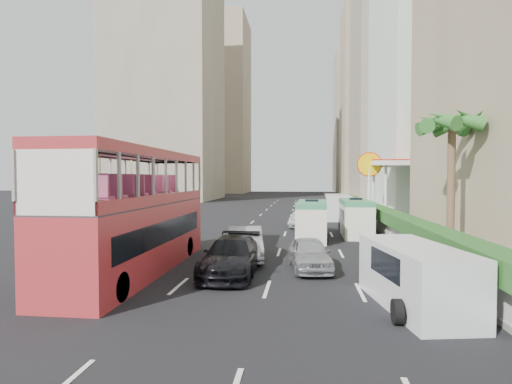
# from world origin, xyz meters

# --- Properties ---
(ground_plane) EXTENTS (200.00, 200.00, 0.00)m
(ground_plane) POSITION_xyz_m (0.00, 0.00, 0.00)
(ground_plane) COLOR black
(ground_plane) RESTS_ON ground
(double_decker_bus) EXTENTS (2.50, 11.00, 5.06)m
(double_decker_bus) POSITION_xyz_m (-6.00, 0.00, 2.53)
(double_decker_bus) COLOR #B22A2E
(double_decker_bus) RESTS_ON ground
(car_silver_lane_a) EXTENTS (2.32, 4.82, 1.52)m
(car_silver_lane_a) POSITION_xyz_m (-1.92, 3.02, 0.00)
(car_silver_lane_a) COLOR #B2B4B9
(car_silver_lane_a) RESTS_ON ground
(car_silver_lane_b) EXTENTS (2.08, 4.12, 1.34)m
(car_silver_lane_b) POSITION_xyz_m (1.13, 1.23, 0.00)
(car_silver_lane_b) COLOR #B2B4B9
(car_silver_lane_b) RESTS_ON ground
(car_black) EXTENTS (2.11, 5.13, 1.49)m
(car_black) POSITION_xyz_m (-2.01, -0.00, 0.00)
(car_black) COLOR black
(car_black) RESTS_ON ground
(van_asset) EXTENTS (2.49, 5.05, 1.38)m
(van_asset) POSITION_xyz_m (0.99, 16.23, 0.00)
(van_asset) COLOR silver
(van_asset) RESTS_ON ground
(minibus_near) EXTENTS (2.03, 5.51, 2.41)m
(minibus_near) POSITION_xyz_m (1.40, 9.86, 1.21)
(minibus_near) COLOR silver
(minibus_near) RESTS_ON ground
(minibus_far) EXTENTS (1.90, 5.50, 2.43)m
(minibus_far) POSITION_xyz_m (4.38, 11.83, 1.21)
(minibus_far) COLOR silver
(minibus_far) RESTS_ON ground
(panel_van_near) EXTENTS (2.68, 4.96, 1.88)m
(panel_van_near) POSITION_xyz_m (4.19, -3.45, 0.94)
(panel_van_near) COLOR silver
(panel_van_near) RESTS_ON ground
(panel_van_far) EXTENTS (2.46, 5.75, 2.27)m
(panel_van_far) POSITION_xyz_m (4.13, 22.60, 1.14)
(panel_van_far) COLOR silver
(panel_van_far) RESTS_ON ground
(sidewalk) EXTENTS (6.00, 120.00, 0.18)m
(sidewalk) POSITION_xyz_m (9.00, 25.00, 0.09)
(sidewalk) COLOR #99968C
(sidewalk) RESTS_ON ground
(kerb_wall) EXTENTS (0.30, 44.00, 1.00)m
(kerb_wall) POSITION_xyz_m (6.20, 14.00, 0.68)
(kerb_wall) COLOR silver
(kerb_wall) RESTS_ON sidewalk
(hedge) EXTENTS (1.10, 44.00, 0.70)m
(hedge) POSITION_xyz_m (6.20, 14.00, 1.53)
(hedge) COLOR #2D6626
(hedge) RESTS_ON kerb_wall
(palm_tree) EXTENTS (0.36, 0.36, 6.40)m
(palm_tree) POSITION_xyz_m (7.80, 4.00, 3.38)
(palm_tree) COLOR brown
(palm_tree) RESTS_ON sidewalk
(shell_station) EXTENTS (6.50, 8.00, 5.50)m
(shell_station) POSITION_xyz_m (10.00, 23.00, 2.75)
(shell_station) COLOR silver
(shell_station) RESTS_ON ground
(tower_mid) EXTENTS (16.00, 16.00, 50.00)m
(tower_mid) POSITION_xyz_m (18.00, 58.00, 25.00)
(tower_mid) COLOR #A1957E
(tower_mid) RESTS_ON ground
(tower_far_a) EXTENTS (14.00, 14.00, 44.00)m
(tower_far_a) POSITION_xyz_m (17.00, 82.00, 22.00)
(tower_far_a) COLOR tan
(tower_far_a) RESTS_ON ground
(tower_far_b) EXTENTS (14.00, 14.00, 40.00)m
(tower_far_b) POSITION_xyz_m (17.00, 104.00, 20.00)
(tower_far_b) COLOR #A1957E
(tower_far_b) RESTS_ON ground
(tower_left_a) EXTENTS (18.00, 18.00, 52.00)m
(tower_left_a) POSITION_xyz_m (-24.00, 55.00, 26.00)
(tower_left_a) COLOR #A1957E
(tower_left_a) RESTS_ON ground
(tower_left_b) EXTENTS (16.00, 16.00, 46.00)m
(tower_left_b) POSITION_xyz_m (-22.00, 90.00, 23.00)
(tower_left_b) COLOR tan
(tower_left_b) RESTS_ON ground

